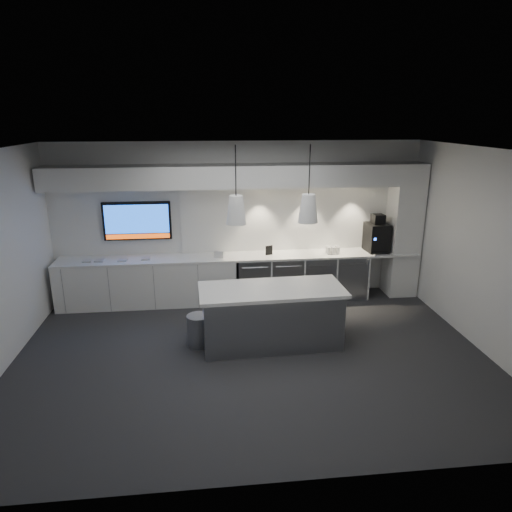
{
  "coord_description": "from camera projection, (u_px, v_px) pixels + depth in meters",
  "views": [
    {
      "loc": [
        -0.6,
        -6.06,
        3.44
      ],
      "look_at": [
        0.19,
        1.1,
        1.22
      ],
      "focal_mm": 32.0,
      "sensor_mm": 36.0,
      "label": 1
    }
  ],
  "objects": [
    {
      "name": "tray_c",
      "position": [
        123.0,
        260.0,
        8.34
      ],
      "size": [
        0.17,
        0.17,
        0.02
      ],
      "primitive_type": "cube",
      "rotation": [
        0.0,
        0.0,
        -0.04
      ],
      "color": "#AFAFAF",
      "rests_on": "back_counter"
    },
    {
      "name": "cup_cluster",
      "position": [
        333.0,
        250.0,
        8.75
      ],
      "size": [
        0.26,
        0.16,
        0.14
      ],
      "primitive_type": null,
      "color": "silver",
      "rests_on": "back_counter"
    },
    {
      "name": "fridge_unit_a",
      "position": [
        253.0,
        279.0,
        8.8
      ],
      "size": [
        0.6,
        0.61,
        0.85
      ],
      "primitive_type": "cube",
      "color": "gray",
      "rests_on": "floor"
    },
    {
      "name": "wall_tv",
      "position": [
        137.0,
        221.0,
        8.5
      ],
      "size": [
        1.25,
        0.07,
        0.72
      ],
      "color": "black",
      "rests_on": "wall_back"
    },
    {
      "name": "wall_front",
      "position": [
        280.0,
        345.0,
        4.02
      ],
      "size": [
        7.0,
        0.0,
        7.0
      ],
      "primitive_type": "plane",
      "rotation": [
        -1.57,
        0.0,
        0.0
      ],
      "color": "white",
      "rests_on": "floor"
    },
    {
      "name": "wall_right",
      "position": [
        486.0,
        252.0,
        6.76
      ],
      "size": [
        0.0,
        7.0,
        7.0
      ],
      "primitive_type": "plane",
      "rotation": [
        1.57,
        0.0,
        -1.57
      ],
      "color": "white",
      "rests_on": "floor"
    },
    {
      "name": "fridge_unit_d",
      "position": [
        348.0,
        275.0,
        9.0
      ],
      "size": [
        0.6,
        0.61,
        0.85
      ],
      "primitive_type": "cube",
      "color": "gray",
      "rests_on": "floor"
    },
    {
      "name": "tray_b",
      "position": [
        100.0,
        261.0,
        8.3
      ],
      "size": [
        0.18,
        0.18,
        0.02
      ],
      "primitive_type": "cube",
      "rotation": [
        0.0,
        0.0,
        -0.1
      ],
      "color": "#AFAFAF",
      "rests_on": "back_counter"
    },
    {
      "name": "pendant_left",
      "position": [
        236.0,
        210.0,
        6.5
      ],
      "size": [
        0.29,
        0.29,
        1.11
      ],
      "color": "white",
      "rests_on": "ceiling"
    },
    {
      "name": "soffit",
      "position": [
        239.0,
        176.0,
        8.22
      ],
      "size": [
        6.9,
        0.6,
        0.4
      ],
      "primitive_type": "cube",
      "color": "white",
      "rests_on": "wall_back"
    },
    {
      "name": "tray_a",
      "position": [
        87.0,
        261.0,
        8.28
      ],
      "size": [
        0.16,
        0.16,
        0.02
      ],
      "primitive_type": "cube",
      "rotation": [
        0.0,
        0.0,
        -0.01
      ],
      "color": "#AFAFAF",
      "rests_on": "back_counter"
    },
    {
      "name": "backsplash",
      "position": [
        300.0,
        217.0,
        8.86
      ],
      "size": [
        4.6,
        0.03,
        1.3
      ],
      "primitive_type": "cube",
      "color": "white",
      "rests_on": "wall_back"
    },
    {
      "name": "bin",
      "position": [
        199.0,
        330.0,
        7.07
      ],
      "size": [
        0.46,
        0.46,
        0.5
      ],
      "primitive_type": "cylinder",
      "rotation": [
        0.0,
        0.0,
        -0.37
      ],
      "color": "gray",
      "rests_on": "floor"
    },
    {
      "name": "ceiling",
      "position": [
        251.0,
        151.0,
        5.95
      ],
      "size": [
        7.0,
        7.0,
        0.0
      ],
      "primitive_type": "plane",
      "rotation": [
        3.14,
        0.0,
        0.0
      ],
      "color": "black",
      "rests_on": "wall_back"
    },
    {
      "name": "island",
      "position": [
        271.0,
        316.0,
        7.05
      ],
      "size": [
        2.24,
        1.03,
        0.93
      ],
      "rotation": [
        0.0,
        0.0,
        0.04
      ],
      "color": "gray",
      "rests_on": "floor"
    },
    {
      "name": "fridge_unit_b",
      "position": [
        285.0,
        277.0,
        8.87
      ],
      "size": [
        0.6,
        0.61,
        0.85
      ],
      "primitive_type": "cube",
      "color": "gray",
      "rests_on": "floor"
    },
    {
      "name": "tray_d",
      "position": [
        146.0,
        259.0,
        8.41
      ],
      "size": [
        0.17,
        0.17,
        0.02
      ],
      "primitive_type": "cube",
      "rotation": [
        0.0,
        0.0,
        0.05
      ],
      "color": "#AFAFAF",
      "rests_on": "back_counter"
    },
    {
      "name": "coffee_machine",
      "position": [
        377.0,
        236.0,
        8.85
      ],
      "size": [
        0.43,
        0.59,
        0.73
      ],
      "rotation": [
        0.0,
        0.0,
        0.07
      ],
      "color": "black",
      "rests_on": "back_counter"
    },
    {
      "name": "sign_black",
      "position": [
        269.0,
        250.0,
        8.66
      ],
      "size": [
        0.14,
        0.06,
        0.18
      ],
      "primitive_type": "cube",
      "rotation": [
        0.0,
        0.0,
        0.33
      ],
      "color": "black",
      "rests_on": "back_counter"
    },
    {
      "name": "back_counter",
      "position": [
        240.0,
        257.0,
        8.64
      ],
      "size": [
        6.8,
        0.65,
        0.04
      ],
      "primitive_type": "cube",
      "color": "white",
      "rests_on": "left_base_cabinets"
    },
    {
      "name": "sign_white",
      "position": [
        219.0,
        255.0,
        8.46
      ],
      "size": [
        0.18,
        0.07,
        0.14
      ],
      "primitive_type": "cube",
      "rotation": [
        0.0,
        0.0,
        -0.29
      ],
      "color": "white",
      "rests_on": "back_counter"
    },
    {
      "name": "wall_back",
      "position": [
        239.0,
        221.0,
        8.77
      ],
      "size": [
        7.0,
        0.0,
        7.0
      ],
      "primitive_type": "plane",
      "rotation": [
        1.57,
        0.0,
        0.0
      ],
      "color": "white",
      "rests_on": "floor"
    },
    {
      "name": "column",
      "position": [
        403.0,
        230.0,
        8.88
      ],
      "size": [
        0.55,
        0.55,
        2.6
      ],
      "primitive_type": "cube",
      "color": "white",
      "rests_on": "floor"
    },
    {
      "name": "floor",
      "position": [
        252.0,
        355.0,
        6.84
      ],
      "size": [
        7.0,
        7.0,
        0.0
      ],
      "primitive_type": "plane",
      "color": "#2B2B2D",
      "rests_on": "ground"
    },
    {
      "name": "pendant_right",
      "position": [
        308.0,
        208.0,
        6.61
      ],
      "size": [
        0.29,
        0.29,
        1.11
      ],
      "color": "white",
      "rests_on": "ceiling"
    },
    {
      "name": "left_base_cabinets",
      "position": [
        148.0,
        282.0,
        8.59
      ],
      "size": [
        3.3,
        0.63,
        0.86
      ],
      "primitive_type": "cube",
      "color": "white",
      "rests_on": "floor"
    },
    {
      "name": "fridge_unit_c",
      "position": [
        317.0,
        276.0,
        8.94
      ],
      "size": [
        0.6,
        0.61,
        0.85
      ],
      "primitive_type": "cube",
      "color": "gray",
      "rests_on": "floor"
    }
  ]
}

